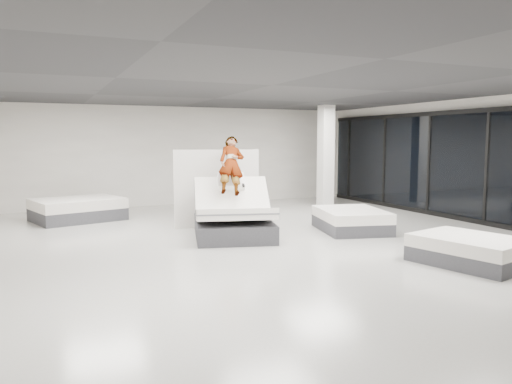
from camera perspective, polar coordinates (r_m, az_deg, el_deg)
room at (r=10.01m, az=1.83°, el=2.95°), size 14.00×14.04×3.20m
hero_bed at (r=10.93m, az=-2.60°, el=-3.02°), size 2.15×2.53×1.40m
person at (r=11.16m, az=-2.80°, el=1.81°), size 0.94×1.58×1.29m
remote at (r=10.85m, az=-1.45°, el=0.76°), size 0.08×0.15×0.08m
divider_panel at (r=12.22m, az=-4.49°, el=0.42°), size 2.07×0.43×1.89m
flat_bed_right_far at (r=11.90m, az=10.82°, el=-3.19°), size 1.79×2.13×0.51m
flat_bed_right_near at (r=9.36m, az=23.28°, el=-6.16°), size 1.69×2.01×0.48m
flat_bed_left_far at (r=14.03m, az=-19.70°, el=-1.88°), size 2.50×2.14×0.59m
column at (r=15.87m, az=7.97°, el=4.02°), size 0.40×0.40×3.20m
storefront_glazing at (r=13.62m, az=24.91°, el=2.58°), size 0.12×13.40×2.92m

